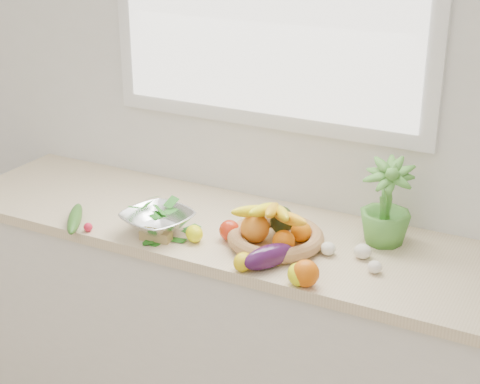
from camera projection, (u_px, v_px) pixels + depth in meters
The scene contains 18 objects.
back_wall at pixel (268, 87), 2.76m from camera, with size 4.50×0.02×2.70m, color white.
counter_cabinet at pixel (231, 334), 2.87m from camera, with size 2.20×0.58×0.86m, color silver.
countertop at pixel (230, 230), 2.69m from camera, with size 2.24×0.62×0.04m, color beige.
orange_loose at pixel (306, 273), 2.27m from camera, with size 0.09×0.09×0.09m, color #DB5C06.
lemon_a at pixel (298, 274), 2.28m from camera, with size 0.07×0.09×0.07m, color #EEEE0C.
lemon_b at pixel (243, 262), 2.36m from camera, with size 0.06×0.08×0.06m, color yellow.
lemon_c at pixel (194, 234), 2.56m from camera, with size 0.06×0.07×0.06m, color #EFF30D.
apple at pixel (229, 230), 2.56m from camera, with size 0.07×0.07×0.07m, color red.
ginger at pixel (156, 235), 2.57m from camera, with size 0.11×0.05×0.04m, color tan.
garlic_a at pixel (328, 249), 2.47m from camera, with size 0.05×0.05×0.04m, color white.
garlic_b at pixel (363, 251), 2.44m from camera, with size 0.06×0.06×0.05m, color silver.
garlic_c at pixel (375, 267), 2.35m from camera, with size 0.05×0.05×0.04m, color white.
eggplant at pixel (269, 256), 2.38m from camera, with size 0.07×0.19×0.08m, color #36103D.
cucumber at pixel (75, 219), 2.69m from camera, with size 0.05×0.26×0.05m, color #285F1C.
radish at pixel (88, 227), 2.64m from camera, with size 0.03×0.03×0.03m, color red.
potted_herb at pixel (386, 204), 2.51m from camera, with size 0.18×0.18×0.32m, color #4E9536.
fruit_basket at pixel (275, 232), 2.52m from camera, with size 0.41×0.41×0.18m.
colander_with_spinach at pixel (157, 217), 2.61m from camera, with size 0.29×0.29×0.12m.
Camera 1 is at (1.16, -0.19, 2.04)m, focal length 55.00 mm.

